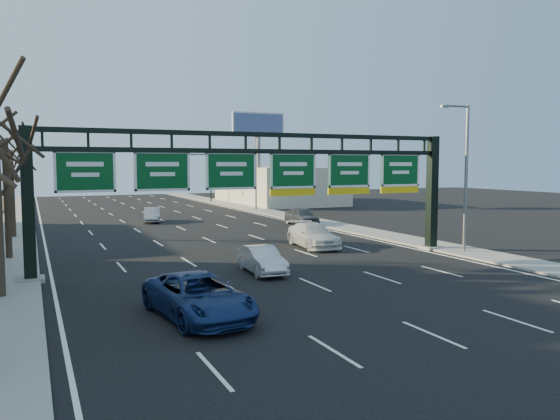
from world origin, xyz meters
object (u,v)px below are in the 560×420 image
car_white_wagon (313,235)px  sign_gantry (266,179)px  car_blue_suv (198,296)px  car_silver_sedan (262,260)px

car_white_wagon → sign_gantry: bearing=-137.1°
car_white_wagon → car_blue_suv: bearing=-126.8°
sign_gantry → car_blue_suv: bearing=-125.6°
car_white_wagon → car_silver_sedan: bearing=-129.5°
sign_gantry → car_white_wagon: sign_gantry is taller
car_blue_suv → car_white_wagon: size_ratio=1.05×
car_blue_suv → car_silver_sedan: size_ratio=1.38×
car_blue_suv → car_silver_sedan: 8.24m
car_blue_suv → car_white_wagon: 17.42m
sign_gantry → car_blue_suv: (-6.45, -9.02, -3.85)m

